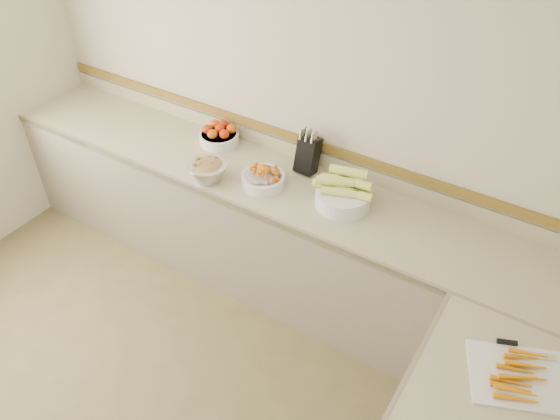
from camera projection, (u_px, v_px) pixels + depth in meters
The scene contains 8 objects.
back_wall at pixel (288, 100), 3.48m from camera, with size 4.00×4.00×0.00m, color #BFB99E.
counter_back at pixel (262, 228), 3.80m from camera, with size 4.00×0.65×1.08m.
knife_block at pixel (308, 154), 3.49m from camera, with size 0.14×0.16×0.31m.
tomato_bowl at pixel (219, 135), 3.80m from camera, with size 0.28×0.28×0.14m.
cherry_tomato_bowl at pixel (263, 178), 3.42m from camera, with size 0.28×0.28×0.15m.
corn_bowl at pixel (343, 193), 3.25m from camera, with size 0.37×0.34×0.25m.
rhubarb_bowl at pixel (208, 170), 3.45m from camera, with size 0.26×0.26×0.15m.
cutting_board at pixel (519, 376), 2.36m from camera, with size 0.51×0.46×0.06m.
Camera 1 is at (1.62, -0.68, 2.97)m, focal length 35.00 mm.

